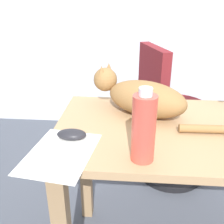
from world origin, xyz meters
name	(u,v)px	position (x,y,z in m)	size (l,w,h in m)	color
desk	(221,156)	(0.00, 0.00, 0.63)	(1.37, 0.62, 0.75)	tan
office_chair	(168,124)	(-0.12, 0.69, 0.42)	(0.51, 0.48, 0.95)	black
cat	(142,96)	(-0.34, 0.13, 0.83)	(0.55, 0.34, 0.20)	olive
computer_mouse	(72,134)	(-0.60, -0.12, 0.77)	(0.11, 0.06, 0.04)	#232328
paper_sheet	(61,153)	(-0.61, -0.22, 0.75)	(0.21, 0.30, 0.00)	white
water_bottle	(144,128)	(-0.34, -0.23, 0.87)	(0.08, 0.08, 0.25)	#D84C3D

